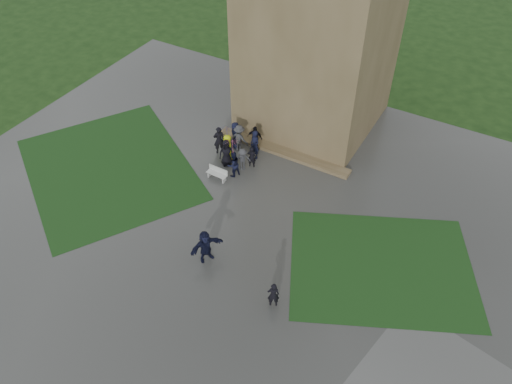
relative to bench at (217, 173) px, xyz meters
The scene contains 9 objects.
ground 6.93m from the bench, 71.05° to the right, with size 120.00×120.00×0.00m, color black.
plaza 5.09m from the bench, 63.69° to the right, with size 34.00×34.00×0.02m, color #363634.
lawn_inset_left 6.76m from the bench, 157.84° to the right, with size 11.00×9.00×0.01m, color black.
lawn_inset_right 10.87m from the bench, ahead, with size 9.00×7.00×0.01m, color black.
tower_plinth 4.64m from the bench, 60.99° to the left, with size 9.00×0.80×0.22m, color brown.
bench is the anchor object (origin of this frame).
visitor_cluster 2.24m from the bench, 88.80° to the left, with size 3.16×3.76×2.61m.
pedestrian_mid 6.18m from the bench, 62.10° to the right, with size 1.77×0.64×1.91m, color black.
pedestrian_near 9.42m from the bench, 41.09° to the right, with size 0.56×0.37×1.53m, color black.
Camera 1 is at (10.82, -11.68, 19.73)m, focal length 35.00 mm.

